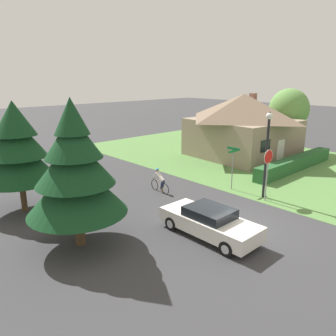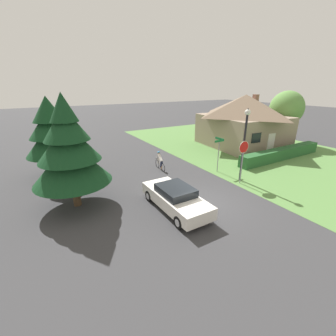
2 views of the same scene
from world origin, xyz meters
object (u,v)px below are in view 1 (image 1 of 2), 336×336
cottage_house (243,124)px  conifer_tall_far (17,147)px  street_name_sign (233,160)px  conifer_tall_near (75,170)px  stop_sign (268,164)px  deciduous_tree_right (289,110)px  street_lamp (267,143)px  cyclist (160,181)px  sedan_left_lane (209,222)px

cottage_house → conifer_tall_far: conifer_tall_far is taller
street_name_sign → conifer_tall_far: 11.96m
conifer_tall_near → conifer_tall_far: (-0.39, 5.22, 0.15)m
stop_sign → conifer_tall_near: 10.42m
street_name_sign → conifer_tall_far: conifer_tall_far is taller
conifer_tall_near → street_name_sign: bearing=-0.4°
deciduous_tree_right → conifer_tall_near: bearing=-172.1°
street_lamp → conifer_tall_near: 10.67m
cottage_house → cyclist: bearing=-164.9°
sedan_left_lane → stop_sign: 5.82m
cyclist → sedan_left_lane: bearing=163.3°
stop_sign → street_lamp: size_ratio=0.59×
stop_sign → conifer_tall_near: bearing=-11.5°
stop_sign → cyclist: bearing=-53.6°
cyclist → street_name_sign: 4.58m
cyclist → conifer_tall_near: (-6.65, -2.55, 2.50)m
conifer_tall_far → deciduous_tree_right: 23.43m
sedan_left_lane → stop_sign: size_ratio=1.55×
street_name_sign → cyclist: bearing=143.8°
conifer_tall_near → deciduous_tree_right: 23.18m
cottage_house → street_name_sign: size_ratio=3.32×
stop_sign → deciduous_tree_right: 14.21m
street_lamp → deciduous_tree_right: (12.50, 5.33, 0.65)m
cyclist → stop_sign: size_ratio=0.59×
cottage_house → sedan_left_lane: (-13.67, -7.93, -2.12)m
conifer_tall_near → conifer_tall_far: size_ratio=1.06×
conifer_tall_near → cottage_house: bearing=14.7°
conifer_tall_far → cottage_house: bearing=-1.4°
sedan_left_lane → conifer_tall_far: size_ratio=0.80×
cyclist → conifer_tall_near: 7.54m
street_lamp → conifer_tall_far: bearing=145.8°
cottage_house → conifer_tall_near: size_ratio=1.46×
street_lamp → conifer_tall_near: size_ratio=0.82×
conifer_tall_near → conifer_tall_far: conifer_tall_near is taller
stop_sign → street_name_sign: 2.47m
street_name_sign → deciduous_tree_right: 13.28m
cottage_house → street_name_sign: cottage_house is taller
street_lamp → deciduous_tree_right: deciduous_tree_right is taller
cottage_house → stop_sign: size_ratio=3.01×
cyclist → conifer_tall_far: size_ratio=0.31×
stop_sign → street_name_sign: (0.18, 2.45, -0.26)m
conifer_tall_far → sedan_left_lane: bearing=-60.1°
cyclist → street_name_sign: bearing=-121.8°
sedan_left_lane → street_name_sign: (5.78, 3.10, 1.18)m
conifer_tall_near → conifer_tall_far: 5.24m
stop_sign → deciduous_tree_right: deciduous_tree_right is taller
street_lamp → deciduous_tree_right: 13.60m
deciduous_tree_right → street_lamp: bearing=-156.9°
cyclist → deciduous_tree_right: 16.62m
street_name_sign → conifer_tall_near: bearing=179.6°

